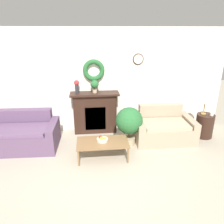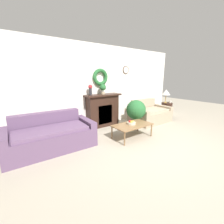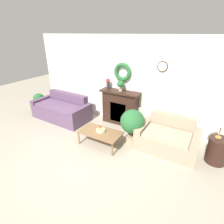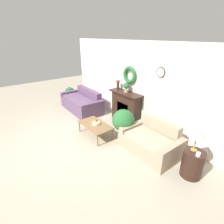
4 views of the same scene
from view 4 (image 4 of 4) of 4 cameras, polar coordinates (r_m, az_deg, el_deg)
The scene contains 14 objects.
ground_plane at distance 5.07m, azimuth -14.34°, elevation -11.04°, with size 16.00×16.00×0.00m, color #ADA38E.
wall_back at distance 5.80m, azimuth 7.23°, elevation 8.93°, with size 6.80×0.18×2.70m.
fireplace at distance 6.01m, azimuth 4.54°, elevation 1.51°, with size 1.26×0.41×1.10m.
couch_left at distance 7.20m, azimuth -9.80°, elevation 2.96°, with size 2.00×1.02×0.83m.
loveseat_right at distance 4.71m, azimuth 12.75°, elevation -9.48°, with size 1.47×0.97×0.82m.
coffee_table at distance 5.28m, azimuth -5.53°, elevation -4.36°, with size 1.10×0.61×0.38m.
fruit_bowl at distance 5.27m, azimuth -5.25°, elevation -3.50°, with size 0.24×0.24×0.12m.
side_table_by_loveseat at distance 4.27m, azimuth 24.74°, elevation -15.14°, with size 0.44×0.44×0.61m.
table_lamp at distance 3.93m, azimuth 26.18°, elevation -6.06°, with size 0.34×0.34×0.55m.
mug at distance 3.98m, azimuth 26.34°, elevation -12.31°, with size 0.09×0.09×0.08m.
vase_on_mantel_left at distance 6.09m, azimuth 1.94°, elevation 9.24°, with size 0.13×0.13×0.33m.
potted_plant_on_mantel at distance 5.75m, azimuth 4.72°, elevation 8.43°, with size 0.21×0.21×0.33m.
potted_plant_floor_by_couch at distance 8.21m, azimuth -13.60°, elevation 6.09°, with size 0.41×0.41×0.68m.
potted_plant_floor_by_loveseat at distance 4.98m, azimuth 3.73°, elevation -3.07°, with size 0.64×0.64×0.94m.
Camera 4 is at (3.91, -1.52, 2.85)m, focal length 28.00 mm.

